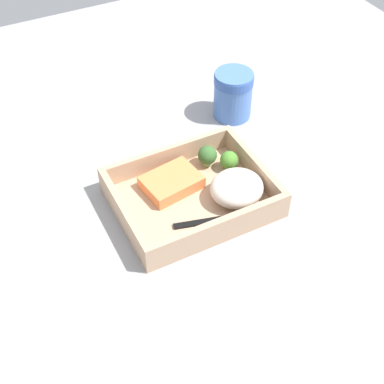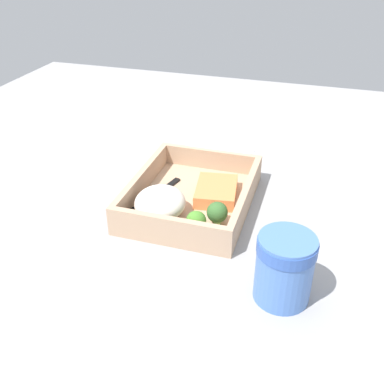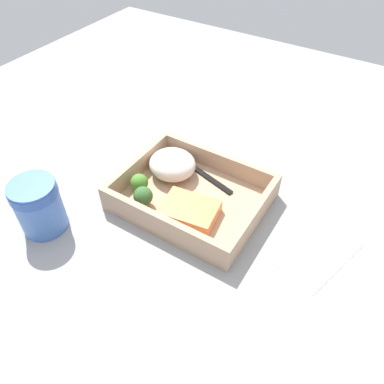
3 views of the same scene
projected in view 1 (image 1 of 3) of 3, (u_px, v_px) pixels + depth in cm
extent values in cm
cube|color=gray|center=(192.00, 206.00, 96.93)|extent=(160.00, 160.00, 2.00)
cube|color=tan|center=(192.00, 200.00, 95.79)|extent=(27.04, 21.35, 1.20)
cube|color=tan|center=(220.00, 228.00, 87.58)|extent=(27.04, 1.20, 4.17)
cube|color=tan|center=(168.00, 156.00, 100.17)|extent=(27.04, 1.20, 4.17)
cube|color=tan|center=(124.00, 214.00, 89.74)|extent=(1.20, 18.95, 4.17)
cube|color=tan|center=(255.00, 167.00, 98.01)|extent=(1.20, 18.95, 4.17)
cube|color=#E47D46|center=(172.00, 182.00, 96.43)|extent=(10.98, 8.79, 2.41)
ellipsoid|color=silver|center=(237.00, 188.00, 93.42)|extent=(9.55, 8.89, 5.21)
cylinder|color=#85AD5D|center=(207.00, 162.00, 101.01)|extent=(1.38, 1.38, 1.46)
sphere|color=#345E2B|center=(207.00, 155.00, 99.78)|extent=(3.62, 3.62, 3.62)
cylinder|color=#8BAD63|center=(229.00, 166.00, 100.33)|extent=(1.30, 1.30, 1.21)
sphere|color=#467F2B|center=(229.00, 160.00, 99.22)|extent=(3.43, 3.43, 3.43)
cube|color=black|center=(211.00, 220.00, 91.32)|extent=(12.27, 4.24, 0.44)
cube|color=black|center=(255.00, 213.00, 92.50)|extent=(3.85, 3.00, 0.44)
cylinder|color=#466EB8|center=(233.00, 95.00, 110.80)|extent=(7.90, 7.90, 10.21)
cylinder|color=#3356A8|center=(234.00, 79.00, 108.10)|extent=(8.14, 8.14, 1.84)
cube|color=white|center=(65.00, 255.00, 87.63)|extent=(13.78, 17.15, 0.24)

